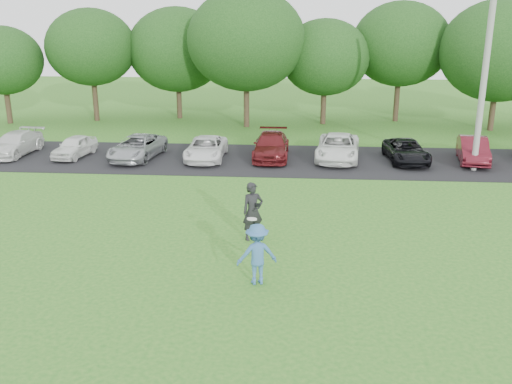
{
  "coord_description": "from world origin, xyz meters",
  "views": [
    {
      "loc": [
        1.42,
        -15.02,
        7.21
      ],
      "look_at": [
        0.0,
        3.5,
        1.3
      ],
      "focal_mm": 40.0,
      "sensor_mm": 36.0,
      "label": 1
    }
  ],
  "objects": [
    {
      "name": "parking_lot",
      "position": [
        0.0,
        13.0,
        0.01
      ],
      "size": [
        32.0,
        6.5,
        0.03
      ],
      "primitive_type": "cube",
      "color": "black",
      "rests_on": "ground"
    },
    {
      "name": "ground",
      "position": [
        0.0,
        0.0,
        0.0
      ],
      "size": [
        100.0,
        100.0,
        0.0
      ],
      "primitive_type": "plane",
      "color": "#25691E",
      "rests_on": "ground"
    },
    {
      "name": "frisbee_player",
      "position": [
        0.35,
        -0.73,
        0.87
      ],
      "size": [
        1.26,
        0.93,
        1.97
      ],
      "color": "#37659C",
      "rests_on": "ground"
    },
    {
      "name": "parked_cars",
      "position": [
        0.26,
        13.09,
        0.62
      ],
      "size": [
        28.53,
        5.09,
        1.25
      ],
      "color": "silver",
      "rests_on": "parking_lot"
    },
    {
      "name": "tree_row",
      "position": [
        1.51,
        22.76,
        4.91
      ],
      "size": [
        42.39,
        9.85,
        8.64
      ],
      "color": "#38281C",
      "rests_on": "ground"
    },
    {
      "name": "camera_bystander",
      "position": [
        -0.02,
        2.43,
        0.97
      ],
      "size": [
        0.84,
        0.73,
        1.94
      ],
      "color": "black",
      "rests_on": "ground"
    },
    {
      "name": "utility_pole",
      "position": [
        9.71,
        11.75,
        4.53
      ],
      "size": [
        0.28,
        0.28,
        9.07
      ],
      "primitive_type": "cylinder",
      "color": "#969591",
      "rests_on": "ground"
    }
  ]
}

